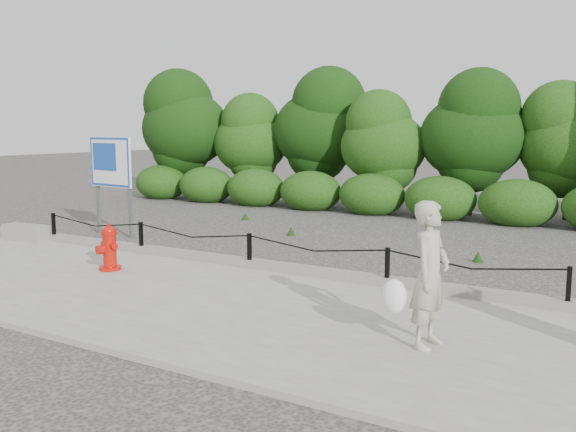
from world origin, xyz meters
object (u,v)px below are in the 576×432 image
at_px(fire_hydrant, 109,248).
at_px(advertising_sign, 111,166).
at_px(pedestrian, 428,276).
at_px(concrete_block, 26,232).

height_order(fire_hydrant, advertising_sign, advertising_sign).
xyz_separation_m(pedestrian, concrete_block, (-9.39, 1.94, -0.62)).
distance_m(pedestrian, concrete_block, 9.61).
relative_size(fire_hydrant, concrete_block, 0.75).
relative_size(fire_hydrant, advertising_sign, 0.35).
height_order(fire_hydrant, pedestrian, pedestrian).
distance_m(fire_hydrant, concrete_block, 3.80).
xyz_separation_m(fire_hydrant, advertising_sign, (-2.77, 2.73, 1.14)).
bearing_deg(concrete_block, advertising_sign, 62.40).
bearing_deg(pedestrian, fire_hydrant, 86.98).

